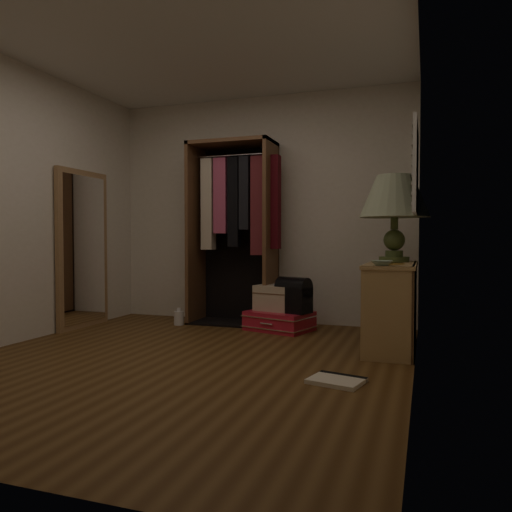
# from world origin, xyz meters

# --- Properties ---
(ground) EXTENTS (4.00, 4.00, 0.00)m
(ground) POSITION_xyz_m (0.00, 0.00, 0.00)
(ground) COLOR #533517
(ground) RESTS_ON ground
(room_walls) EXTENTS (3.52, 4.02, 2.60)m
(room_walls) POSITION_xyz_m (0.08, 0.04, 1.50)
(room_walls) COLOR silver
(room_walls) RESTS_ON ground
(console_bookshelf) EXTENTS (0.42, 1.12, 0.75)m
(console_bookshelf) POSITION_xyz_m (1.54, 1.04, 0.39)
(console_bookshelf) COLOR #AA8552
(console_bookshelf) RESTS_ON ground
(open_wardrobe) EXTENTS (1.03, 0.50, 2.05)m
(open_wardrobe) POSITION_xyz_m (-0.21, 1.77, 1.21)
(open_wardrobe) COLOR brown
(open_wardrobe) RESTS_ON ground
(floor_mirror) EXTENTS (0.06, 0.80, 1.70)m
(floor_mirror) POSITION_xyz_m (-1.70, 1.00, 0.85)
(floor_mirror) COLOR #9E764C
(floor_mirror) RESTS_ON ground
(pink_suitcase) EXTENTS (0.77, 0.65, 0.20)m
(pink_suitcase) POSITION_xyz_m (0.37, 1.51, 0.10)
(pink_suitcase) COLOR red
(pink_suitcase) RESTS_ON ground
(train_case) EXTENTS (0.45, 0.36, 0.29)m
(train_case) POSITION_xyz_m (0.31, 1.54, 0.34)
(train_case) COLOR #BDAA90
(train_case) RESTS_ON pink_suitcase
(black_bag) EXTENTS (0.39, 0.32, 0.37)m
(black_bag) POSITION_xyz_m (0.53, 1.46, 0.39)
(black_bag) COLOR black
(black_bag) RESTS_ON pink_suitcase
(table_lamp) EXTENTS (0.74, 0.74, 0.80)m
(table_lamp) POSITION_xyz_m (1.54, 1.31, 1.34)
(table_lamp) COLOR #405228
(table_lamp) RESTS_ON console_bookshelf
(brass_tray) EXTENTS (0.27, 0.27, 0.01)m
(brass_tray) POSITION_xyz_m (1.54, 0.82, 0.76)
(brass_tray) COLOR #A78740
(brass_tray) RESTS_ON console_bookshelf
(ceramic_bowl) EXTENTS (0.18, 0.18, 0.04)m
(ceramic_bowl) POSITION_xyz_m (1.49, 0.57, 0.77)
(ceramic_bowl) COLOR #9BBAA1
(ceramic_bowl) RESTS_ON console_bookshelf
(white_jug) EXTENTS (0.12, 0.12, 0.19)m
(white_jug) POSITION_xyz_m (-0.78, 1.46, 0.08)
(white_jug) COLOR silver
(white_jug) RESTS_ON ground
(floor_book) EXTENTS (0.40, 0.35, 0.03)m
(floor_book) POSITION_xyz_m (1.27, -0.19, 0.01)
(floor_book) COLOR beige
(floor_book) RESTS_ON ground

